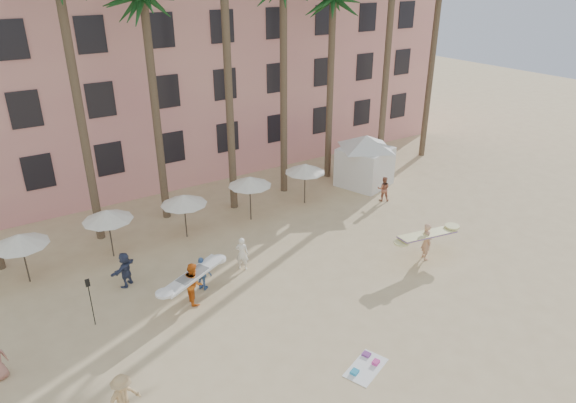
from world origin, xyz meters
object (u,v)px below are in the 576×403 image
(pink_hotel, at_px, (206,47))
(carrier_yellow, at_px, (427,239))
(cabana, at_px, (365,156))

(pink_hotel, height_order, carrier_yellow, pink_hotel)
(cabana, bearing_deg, pink_hotel, 111.30)
(cabana, height_order, carrier_yellow, cabana)
(cabana, distance_m, carrier_yellow, 10.02)
(pink_hotel, distance_m, cabana, 15.29)
(pink_hotel, relative_size, carrier_yellow, 10.09)
(pink_hotel, distance_m, carrier_yellow, 23.41)
(pink_hotel, bearing_deg, cabana, -68.70)
(cabana, relative_size, carrier_yellow, 1.63)
(cabana, bearing_deg, carrier_yellow, -112.76)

